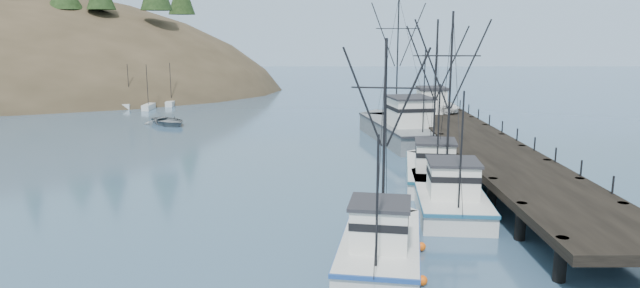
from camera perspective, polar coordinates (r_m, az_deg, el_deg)
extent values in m
plane|color=#304D6B|center=(29.12, -2.06, -10.23)|extent=(400.00, 400.00, 0.00)
cube|color=black|center=(45.86, 16.45, -0.44)|extent=(6.00, 44.00, 0.50)
cylinder|color=black|center=(27.07, 22.92, -10.58)|extent=(0.56, 0.56, 2.00)
cylinder|color=black|center=(31.44, 19.42, -7.31)|extent=(0.56, 0.56, 2.00)
cylinder|color=black|center=(33.51, 27.90, -6.86)|extent=(0.56, 0.56, 2.00)
cylinder|color=black|center=(35.98, 16.82, -4.83)|extent=(0.56, 0.56, 2.00)
cylinder|color=black|center=(37.80, 24.42, -4.60)|extent=(0.56, 0.56, 2.00)
cylinder|color=black|center=(40.62, 14.83, -2.90)|extent=(0.56, 0.56, 2.00)
cylinder|color=black|center=(42.25, 21.67, -2.79)|extent=(0.56, 0.56, 2.00)
cylinder|color=black|center=(45.35, 13.25, -1.37)|extent=(0.56, 0.56, 2.00)
cylinder|color=black|center=(46.80, 19.46, -1.33)|extent=(0.56, 0.56, 2.00)
cylinder|color=black|center=(50.12, 11.97, -0.13)|extent=(0.56, 0.56, 2.00)
cylinder|color=black|center=(51.44, 17.65, -0.13)|extent=(0.56, 0.56, 2.00)
cylinder|color=black|center=(54.94, 10.92, 0.89)|extent=(0.56, 0.56, 2.00)
cylinder|color=black|center=(56.15, 16.14, 0.87)|extent=(0.56, 0.56, 2.00)
cylinder|color=black|center=(59.78, 10.03, 1.75)|extent=(0.56, 0.56, 2.00)
cylinder|color=black|center=(60.90, 14.86, 1.72)|extent=(0.56, 0.56, 2.00)
cylinder|color=black|center=(64.65, 9.28, 2.48)|extent=(0.56, 0.56, 2.00)
cylinder|color=black|center=(65.68, 13.77, 2.44)|extent=(0.56, 0.56, 2.00)
cube|color=beige|center=(92.28, -25.05, 4.41)|extent=(4.00, 5.00, 2.80)
cube|color=beige|center=(98.49, -27.25, 4.58)|extent=(4.00, 5.00, 2.80)
cube|color=beige|center=(96.19, -21.39, 4.92)|extent=(4.00, 5.00, 2.80)
cube|color=#9EB2C6|center=(197.58, 2.69, 8.10)|extent=(360.00, 40.00, 26.00)
cube|color=silver|center=(216.29, -10.98, 8.18)|extent=(180.00, 25.00, 18.00)
cube|color=silver|center=(92.01, -16.61, 4.28)|extent=(1.00, 3.50, 0.90)
cylinder|color=black|center=(91.73, -16.71, 6.08)|extent=(0.08, 0.08, 6.00)
cube|color=silver|center=(90.81, -14.49, 4.31)|extent=(1.00, 3.50, 0.90)
cylinder|color=black|center=(90.53, -14.58, 6.13)|extent=(0.08, 0.08, 6.00)
cube|color=silver|center=(91.20, -18.06, 4.14)|extent=(1.00, 3.50, 0.90)
cylinder|color=black|center=(90.91, -18.17, 5.96)|extent=(0.08, 0.08, 6.00)
cube|color=silver|center=(99.03, -20.39, 4.51)|extent=(1.00, 3.50, 0.90)
cylinder|color=black|center=(98.77, -20.51, 6.18)|extent=(0.08, 0.08, 6.00)
cube|color=silver|center=(84.89, -18.49, 3.63)|extent=(1.00, 3.50, 0.90)
cylinder|color=black|center=(84.58, -18.61, 5.58)|extent=(0.08, 0.08, 6.00)
cube|color=silver|center=(85.87, -14.62, 3.93)|extent=(1.00, 3.50, 0.90)
cylinder|color=black|center=(85.57, -14.72, 5.85)|extent=(0.08, 0.08, 6.00)
cube|color=silver|center=(95.97, -28.54, 3.66)|extent=(1.00, 3.50, 0.90)
cylinder|color=black|center=(95.70, -28.70, 5.38)|extent=(0.08, 0.08, 6.00)
cube|color=silver|center=(94.55, -22.12, 4.10)|extent=(1.00, 3.50, 0.90)
cylinder|color=black|center=(94.27, -22.25, 5.85)|extent=(0.08, 0.08, 6.00)
cube|color=silver|center=(93.21, -20.63, 4.12)|extent=(1.00, 3.50, 0.90)
cylinder|color=black|center=(92.94, -20.75, 5.89)|extent=(0.08, 0.08, 6.00)
cube|color=silver|center=(82.55, -16.77, 3.53)|extent=(1.00, 3.50, 0.90)
cylinder|color=black|center=(82.24, -16.88, 5.53)|extent=(0.08, 0.08, 6.00)
cube|color=silver|center=(35.80, 12.73, -5.61)|extent=(4.76, 10.29, 1.60)
cube|color=silver|center=(40.57, 11.82, -3.58)|extent=(3.89, 3.89, 1.60)
cube|color=#1D5274|center=(35.61, 12.77, -4.54)|extent=(4.86, 10.56, 0.18)
cube|color=silver|center=(34.11, 13.13, -3.42)|extent=(2.97, 3.05, 1.90)
cube|color=#26262B|center=(33.87, 13.21, -1.73)|extent=(3.22, 3.32, 0.16)
cylinder|color=black|center=(36.08, 12.83, 4.40)|extent=(0.14, 0.14, 10.58)
cylinder|color=black|center=(31.15, 13.95, -0.64)|extent=(0.10, 0.10, 6.35)
cube|color=silver|center=(27.26, 6.05, -10.81)|extent=(4.89, 9.21, 1.60)
cube|color=silver|center=(31.36, 6.53, -7.83)|extent=(3.49, 3.49, 1.60)
cube|color=navy|center=(27.00, 6.09, -9.43)|extent=(4.99, 9.44, 0.18)
cube|color=silver|center=(25.59, 5.99, -8.11)|extent=(2.83, 2.83, 1.90)
cube|color=#26262B|center=(25.27, 6.03, -5.91)|extent=(3.08, 3.09, 0.16)
cylinder|color=black|center=(27.07, 6.45, 0.82)|extent=(0.14, 0.14, 9.09)
cylinder|color=black|center=(22.91, 5.74, -5.76)|extent=(0.10, 0.10, 5.45)
cube|color=silver|center=(41.64, 11.24, -3.18)|extent=(5.00, 10.00, 1.60)
cube|color=silver|center=(46.29, 10.95, -1.72)|extent=(3.65, 3.65, 1.60)
cube|color=navy|center=(41.47, 11.28, -2.24)|extent=(5.11, 10.25, 0.18)
cube|color=silver|center=(40.05, 11.42, -1.19)|extent=(2.93, 3.04, 1.90)
cube|color=#26262B|center=(39.84, 11.48, 0.26)|extent=(3.19, 3.31, 0.16)
cylinder|color=black|center=(42.06, 11.45, 5.15)|extent=(0.14, 0.14, 10.23)
cylinder|color=black|center=(37.24, 11.75, 1.20)|extent=(0.10, 0.10, 6.14)
cube|color=slate|center=(56.79, 8.25, 1.06)|extent=(7.54, 15.23, 2.20)
cube|color=slate|center=(63.65, 6.20, 2.20)|extent=(4.98, 4.98, 2.20)
cube|color=#222328|center=(56.63, 8.27, 2.05)|extent=(7.70, 15.61, 0.18)
cube|color=silver|center=(54.67, 8.93, 3.19)|extent=(4.21, 4.67, 2.60)
cube|color=#26262B|center=(54.50, 8.97, 4.63)|extent=(4.57, 5.09, 0.16)
cylinder|color=black|center=(58.12, 7.75, 8.39)|extent=(0.14, 0.14, 12.08)
cylinder|color=black|center=(50.90, 10.37, 5.20)|extent=(0.10, 0.10, 7.25)
cube|color=silver|center=(62.68, 11.07, 4.22)|extent=(2.80, 3.00, 2.50)
cube|color=#26262B|center=(62.53, 11.12, 5.50)|extent=(3.00, 3.20, 0.30)
imported|color=white|center=(62.74, 11.09, 3.84)|extent=(6.43, 4.13, 1.65)
imported|color=slate|center=(68.31, -14.92, 1.86)|extent=(7.05, 7.20, 1.22)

